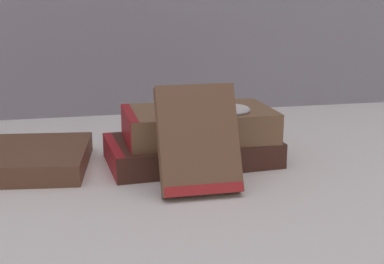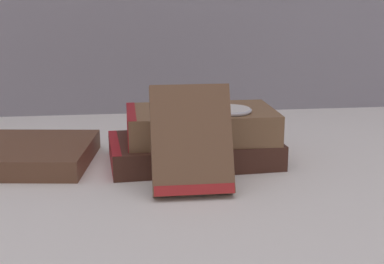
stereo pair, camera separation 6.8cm
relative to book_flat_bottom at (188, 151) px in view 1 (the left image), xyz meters
name	(u,v)px [view 1 (the left image)]	position (x,y,z in m)	size (l,w,h in m)	color
ground_plane	(202,166)	(0.02, -0.02, -0.02)	(3.00, 3.00, 0.00)	white
book_flat_bottom	(188,151)	(0.00, 0.00, 0.00)	(0.24, 0.15, 0.04)	#422319
book_flat_top	(194,124)	(0.01, 0.00, 0.04)	(0.21, 0.12, 0.04)	brown
book_leaning_front	(199,144)	(-0.01, -0.11, 0.04)	(0.10, 0.07, 0.13)	brown
pocket_watch	(228,109)	(0.05, -0.02, 0.06)	(0.06, 0.06, 0.01)	silver
reading_glasses	(166,138)	(-0.01, 0.13, -0.02)	(0.11, 0.07, 0.00)	black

